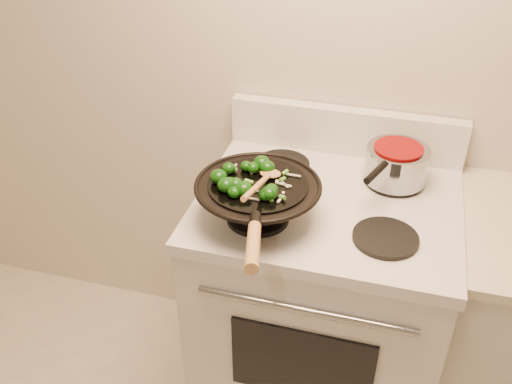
# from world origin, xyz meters

# --- Properties ---
(stove) EXTENTS (0.78, 0.67, 1.08)m
(stove) POSITION_xyz_m (-0.06, 1.17, 0.47)
(stove) COLOR silver
(stove) RESTS_ON ground
(wok) EXTENTS (0.35, 0.58, 0.17)m
(wok) POSITION_xyz_m (-0.24, 1.02, 0.99)
(wok) COLOR black
(wok) RESTS_ON stove
(stirfry) EXTENTS (0.24, 0.20, 0.04)m
(stirfry) POSITION_xyz_m (-0.27, 1.01, 1.06)
(stirfry) COLOR #0D3808
(stirfry) RESTS_ON wok
(wooden_spoon) EXTENTS (0.06, 0.27, 0.09)m
(wooden_spoon) POSITION_xyz_m (-0.22, 0.99, 1.07)
(wooden_spoon) COLOR #B37F46
(wooden_spoon) RESTS_ON wok
(saucepan) EXTENTS (0.19, 0.30, 0.11)m
(saucepan) POSITION_xyz_m (0.12, 1.32, 0.99)
(saucepan) COLOR #919499
(saucepan) RESTS_ON stove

